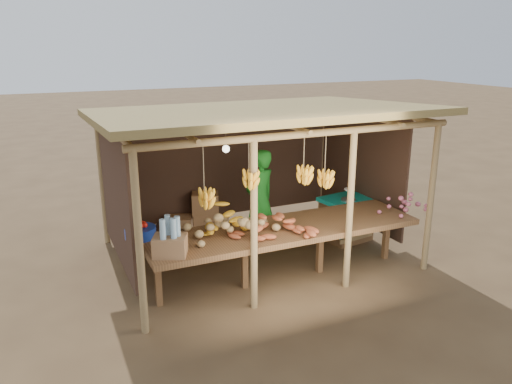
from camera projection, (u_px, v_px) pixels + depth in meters
name	position (u px, v px, depth m)	size (l,w,h in m)	color
ground	(256.00, 255.00, 8.00)	(60.00, 60.00, 0.00)	brown
stall_structure	(252.00, 137.00, 7.43)	(4.70, 3.50, 2.43)	#94774C
counter	(284.00, 231.00, 6.96)	(3.90, 1.05, 0.80)	brown
potato_heap	(233.00, 219.00, 6.70)	(1.12, 0.67, 0.37)	tan
sweet_potato_heap	(274.00, 223.00, 6.57)	(1.02, 0.61, 0.36)	#AF512D
onion_heap	(403.00, 202.00, 7.45)	(0.78, 0.47, 0.36)	#B95A70
banana_pile	(225.00, 218.00, 6.78)	(0.68, 0.41, 0.35)	gold
tomato_basin	(140.00, 231.00, 6.55)	(0.41, 0.41, 0.21)	navy
bottle_box	(170.00, 241.00, 5.98)	(0.48, 0.44, 0.49)	#936742
vendor	(260.00, 200.00, 8.06)	(0.60, 0.40, 1.65)	#1B7C20
tarp_crate	(346.00, 218.00, 8.53)	(0.90, 0.80, 0.95)	brown
carton_stack	(197.00, 218.00, 8.72)	(1.05, 0.48, 0.73)	#936742
burlap_sacks	(153.00, 236.00, 8.05)	(0.86, 0.45, 0.61)	#402A1E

